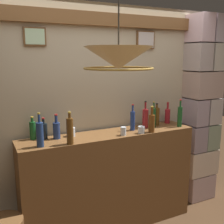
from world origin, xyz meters
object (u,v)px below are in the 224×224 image
at_px(liquor_bottle_vodka, 152,122).
at_px(liquor_bottle_amaro, 157,116).
at_px(liquor_bottle_port, 180,116).
at_px(glass_tumbler_rocks, 72,132).
at_px(liquor_bottle_scotch, 133,120).
at_px(liquor_bottle_rye, 167,115).
at_px(liquor_bottle_vermouth, 153,117).
at_px(liquor_bottle_mezcal, 44,131).
at_px(glass_tumbler_highball, 123,131).
at_px(liquor_bottle_brandy, 33,130).
at_px(liquor_bottle_rum, 70,131).
at_px(liquor_bottle_gin, 145,118).
at_px(pendant_lamp, 118,59).
at_px(glass_tumbler_shot, 141,130).
at_px(liquor_bottle_whiskey, 57,130).
at_px(liquor_bottle_tequila, 40,134).

relative_size(liquor_bottle_vodka, liquor_bottle_amaro, 1.08).
relative_size(liquor_bottle_port, liquor_bottle_amaro, 1.21).
relative_size(liquor_bottle_vodka, glass_tumbler_rocks, 3.15).
bearing_deg(liquor_bottle_scotch, liquor_bottle_rye, 10.13).
bearing_deg(liquor_bottle_vermouth, liquor_bottle_mezcal, 174.65).
xyz_separation_m(liquor_bottle_vermouth, glass_tumbler_highball, (-0.48, -0.13, -0.08)).
bearing_deg(liquor_bottle_amaro, liquor_bottle_brandy, 176.93).
relative_size(liquor_bottle_vodka, liquor_bottle_mezcal, 1.33).
xyz_separation_m(liquor_bottle_port, liquor_bottle_vermouth, (-0.31, 0.10, -0.01)).
height_order(liquor_bottle_rum, liquor_bottle_gin, liquor_bottle_gin).
distance_m(liquor_bottle_rum, pendant_lamp, 0.92).
xyz_separation_m(liquor_bottle_vodka, glass_tumbler_rocks, (-0.85, 0.24, -0.06)).
bearing_deg(liquor_bottle_amaro, liquor_bottle_mezcal, 177.96).
bearing_deg(pendant_lamp, liquor_bottle_amaro, 40.62).
distance_m(liquor_bottle_vodka, liquor_bottle_brandy, 1.27).
distance_m(liquor_bottle_rum, glass_tumbler_highball, 0.61).
bearing_deg(liquor_bottle_gin, liquor_bottle_mezcal, 175.64).
bearing_deg(liquor_bottle_rye, liquor_bottle_gin, -169.04).
bearing_deg(glass_tumbler_highball, liquor_bottle_mezcal, 162.52).
height_order(liquor_bottle_brandy, glass_tumbler_shot, liquor_bottle_brandy).
bearing_deg(liquor_bottle_brandy, liquor_bottle_vodka, -14.19).
distance_m(liquor_bottle_rum, liquor_bottle_gin, 1.00).
relative_size(liquor_bottle_vodka, glass_tumbler_highball, 3.24).
bearing_deg(liquor_bottle_vermouth, pendant_lamp, -138.97).
bearing_deg(liquor_bottle_vodka, pendant_lamp, -141.01).
height_order(liquor_bottle_rye, liquor_bottle_whiskey, liquor_bottle_rye).
xyz_separation_m(liquor_bottle_amaro, glass_tumbler_shot, (-0.36, -0.22, -0.07)).
bearing_deg(glass_tumbler_shot, glass_tumbler_highball, 173.89).
bearing_deg(liquor_bottle_rum, glass_tumbler_rocks, 69.42).
distance_m(liquor_bottle_mezcal, liquor_bottle_scotch, 0.99).
bearing_deg(liquor_bottle_whiskey, liquor_bottle_port, -6.51).
bearing_deg(liquor_bottle_gin, liquor_bottle_scotch, -171.57).
bearing_deg(liquor_bottle_port, liquor_bottle_vodka, -172.36).
height_order(liquor_bottle_brandy, pendant_lamp, pendant_lamp).
bearing_deg(liquor_bottle_mezcal, liquor_bottle_tequila, -109.89).
distance_m(liquor_bottle_amaro, liquor_bottle_gin, 0.20).
height_order(liquor_bottle_rum, liquor_bottle_whiskey, liquor_bottle_rum).
bearing_deg(liquor_bottle_vodka, liquor_bottle_rye, 32.25).
relative_size(liquor_bottle_brandy, pendant_lamp, 0.45).
relative_size(liquor_bottle_rum, liquor_bottle_whiskey, 1.23).
bearing_deg(liquor_bottle_whiskey, liquor_bottle_amaro, 0.34).
height_order(liquor_bottle_tequila, liquor_bottle_vermouth, liquor_bottle_tequila).
relative_size(liquor_bottle_brandy, liquor_bottle_tequila, 0.73).
height_order(liquor_bottle_amaro, glass_tumbler_rocks, liquor_bottle_amaro).
bearing_deg(liquor_bottle_brandy, liquor_bottle_mezcal, -16.09).
bearing_deg(liquor_bottle_tequila, liquor_bottle_vermouth, 5.04).
bearing_deg(glass_tumbler_shot, liquor_bottle_rye, 25.05).
height_order(liquor_bottle_rum, liquor_bottle_vermouth, liquor_bottle_rum).
bearing_deg(glass_tumbler_highball, liquor_bottle_port, 1.98).
bearing_deg(liquor_bottle_vermouth, liquor_bottle_vodka, -129.99).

